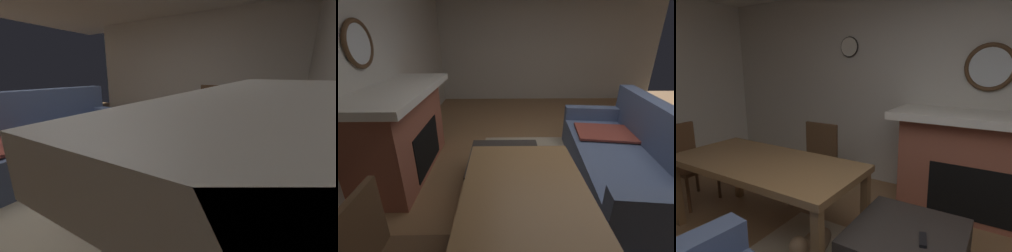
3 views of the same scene
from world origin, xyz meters
TOP-DOWN VIEW (x-y plane):
  - wall_back_fireplace_side at (0.00, -2.72)m, footprint 7.97×0.12m
  - fireplace at (-0.25, -2.34)m, footprint 1.81×0.76m
  - round_wall_mirror at (-0.25, -2.63)m, footprint 0.52×0.05m
  - tv_remote at (-0.05, -0.99)m, footprint 0.09×0.17m
  - dining_table at (1.44, -0.94)m, footprint 1.88×0.85m
  - dining_chair_south at (1.44, -1.76)m, footprint 0.44×0.44m
  - dining_chair_east at (2.77, -0.93)m, footprint 0.48×0.48m
  - small_dog at (0.80, -0.81)m, footprint 0.21×0.50m
  - wall_clock at (1.49, -2.63)m, footprint 0.27×0.03m

SIDE VIEW (x-z plane):
  - small_dog at x=0.80m, z-range 0.03..0.31m
  - tv_remote at x=-0.05m, z-range 0.40..0.42m
  - dining_chair_south at x=1.44m, z-range 0.06..0.99m
  - dining_chair_east at x=2.77m, z-range 0.06..0.99m
  - fireplace at x=-0.25m, z-range 0.01..1.13m
  - dining_table at x=1.44m, z-range 0.29..1.03m
  - wall_back_fireplace_side at x=0.00m, z-range 0.00..2.59m
  - round_wall_mirror at x=-0.25m, z-range 1.33..1.85m
  - wall_clock at x=1.49m, z-range 1.72..1.99m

